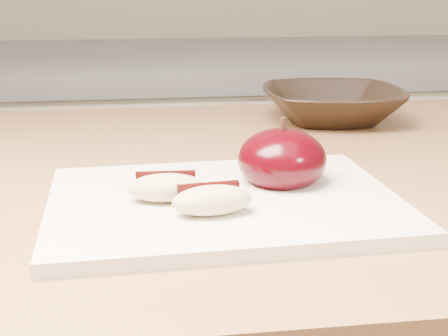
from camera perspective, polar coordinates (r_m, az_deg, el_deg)
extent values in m
cube|color=silver|center=(1.46, -7.09, -8.99)|extent=(2.40, 0.60, 0.90)
cube|color=slate|center=(1.33, -7.84, 9.59)|extent=(2.40, 0.62, 0.04)
cube|color=#8B5E3C|center=(0.65, -7.26, -1.73)|extent=(1.64, 0.64, 0.04)
cube|color=silver|center=(0.52, 0.00, -3.22)|extent=(0.30, 0.22, 0.01)
ellipsoid|color=black|center=(0.56, 5.32, 0.76)|extent=(0.10, 0.10, 0.06)
cylinder|color=black|center=(0.55, 5.41, 4.03)|extent=(0.00, 0.00, 0.01)
ellipsoid|color=#D7C088|center=(0.51, -5.32, -1.80)|extent=(0.06, 0.03, 0.02)
cube|color=black|center=(0.52, -5.34, -1.43)|extent=(0.05, 0.01, 0.02)
ellipsoid|color=#D7C088|center=(0.48, -1.09, -2.97)|extent=(0.07, 0.04, 0.02)
cube|color=black|center=(0.49, -1.45, -2.56)|extent=(0.05, 0.01, 0.02)
imported|color=black|center=(0.86, 9.85, 5.74)|extent=(0.20, 0.20, 0.05)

